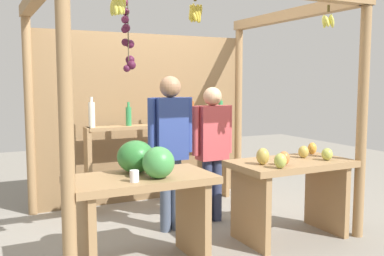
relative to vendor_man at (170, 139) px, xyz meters
name	(u,v)px	position (x,y,z in m)	size (l,w,h in m)	color
ground_plane	(183,224)	(0.19, 0.12, -0.94)	(12.00, 12.00, 0.00)	gray
market_stall	(164,93)	(0.18, 0.59, 0.45)	(2.90, 2.30, 2.35)	#99754C
fruit_counter_left	(142,190)	(-0.56, -0.70, -0.30)	(1.17, 0.64, 1.03)	#99754C
fruit_counter_right	(290,181)	(0.95, -0.71, -0.38)	(1.17, 0.64, 0.92)	#99754C
bottle_shelf_unit	(161,142)	(0.28, 0.94, -0.16)	(1.86, 0.22, 1.35)	#99754C
vendor_man	(170,139)	(0.00, 0.00, 0.00)	(0.48, 0.21, 1.57)	#49566E
vendor_woman	(212,143)	(0.52, 0.07, -0.08)	(0.48, 0.20, 1.46)	#2C3453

